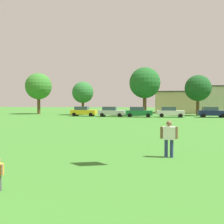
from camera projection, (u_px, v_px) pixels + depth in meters
name	position (u px, v px, depth m)	size (l,w,h in m)	color
ground_plane	(106.00, 122.00, 32.45)	(160.00, 160.00, 0.00)	#387528
adult_bystander	(169.00, 136.00, 11.66)	(0.80, 0.31, 1.67)	navy
parked_car_yellow_0	(83.00, 111.00, 44.55)	(4.30, 2.02, 1.68)	yellow
parked_car_silver_1	(111.00, 112.00, 42.92)	(4.30, 2.02, 1.68)	silver
parked_car_green_2	(139.00, 112.00, 41.97)	(4.30, 2.02, 1.68)	#196B38
parked_car_white_3	(170.00, 112.00, 41.57)	(4.30, 2.02, 1.68)	white
parked_car_navy_4	(212.00, 112.00, 41.12)	(4.30, 2.02, 1.68)	#141E4C
tree_far_left	(39.00, 86.00, 52.43)	(5.34, 5.34, 8.32)	brown
tree_left	(83.00, 92.00, 48.60)	(4.04, 4.04, 6.29)	brown
tree_center	(145.00, 83.00, 46.55)	(5.61, 5.61, 8.74)	brown
tree_right	(198.00, 88.00, 46.16)	(4.69, 4.69, 7.30)	brown
house_left	(175.00, 102.00, 57.49)	(8.88, 8.43, 4.77)	beige
house_right	(214.00, 100.00, 56.12)	(8.36, 8.94, 5.83)	beige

